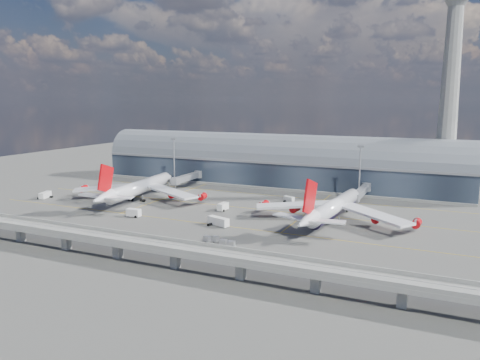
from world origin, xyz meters
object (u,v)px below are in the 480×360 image
at_px(airliner_right, 333,208).
at_px(service_truck_0, 45,195).
at_px(control_tower, 450,88).
at_px(airliner_left, 138,188).
at_px(floodlight_mast_left, 174,160).
at_px(service_truck_1, 134,213).
at_px(cargo_train_1, 273,261).
at_px(cargo_train_0, 211,239).
at_px(service_truck_2, 218,221).
at_px(service_truck_5, 289,199).
at_px(service_truck_4, 223,207).
at_px(floodlight_mast_right, 360,172).
at_px(service_truck_3, 319,218).

xyz_separation_m(airliner_right, service_truck_0, (-134.40, -13.32, -3.87)).
bearing_deg(control_tower, airliner_left, -151.43).
bearing_deg(floodlight_mast_left, service_truck_1, -70.65).
height_order(control_tower, service_truck_1, control_tower).
height_order(airliner_left, cargo_train_1, airliner_left).
bearing_deg(service_truck_1, cargo_train_0, -113.05).
relative_size(service_truck_2, service_truck_5, 1.67).
height_order(control_tower, airliner_left, control_tower).
xyz_separation_m(airliner_left, airliner_right, (91.43, -1.35, -0.54)).
xyz_separation_m(airliner_right, cargo_train_0, (-30.51, -41.16, -4.52)).
distance_m(airliner_left, cargo_train_1, 102.28).
relative_size(airliner_left, airliner_right, 1.04).
height_order(service_truck_4, cargo_train_1, service_truck_4).
bearing_deg(service_truck_0, service_truck_4, -8.57).
bearing_deg(floodlight_mast_right, control_tower, 38.66).
relative_size(service_truck_3, service_truck_5, 1.07).
relative_size(control_tower, service_truck_5, 18.33).
bearing_deg(floodlight_mast_right, floodlight_mast_left, 180.00).
bearing_deg(airliner_left, floodlight_mast_right, 17.33).
height_order(service_truck_0, service_truck_1, service_truck_1).
xyz_separation_m(service_truck_0, cargo_train_1, (129.73, -39.25, -0.66)).
relative_size(service_truck_0, cargo_train_0, 1.39).
bearing_deg(service_truck_0, floodlight_mast_left, 40.38).
height_order(service_truck_1, service_truck_3, service_truck_1).
distance_m(cargo_train_0, cargo_train_1, 28.25).
bearing_deg(service_truck_4, service_truck_0, -166.49).
xyz_separation_m(floodlight_mast_left, service_truck_4, (51.54, -43.54, -12.00)).
distance_m(service_truck_3, cargo_train_1, 51.97).
bearing_deg(cargo_train_1, airliner_left, 77.47).
distance_m(airliner_left, service_truck_0, 45.62).
relative_size(airliner_right, service_truck_1, 11.52).
relative_size(service_truck_4, cargo_train_0, 1.02).
xyz_separation_m(service_truck_1, service_truck_3, (69.20, 24.13, -0.21)).
bearing_deg(cargo_train_0, service_truck_1, 86.86).
bearing_deg(service_truck_0, floodlight_mast_right, 5.56).
xyz_separation_m(floodlight_mast_left, airliner_left, (6.76, -41.82, -7.62)).
bearing_deg(service_truck_1, service_truck_3, -73.30).
bearing_deg(cargo_train_0, service_truck_4, 38.98).
xyz_separation_m(service_truck_1, cargo_train_0, (43.84, -16.42, -0.70)).
distance_m(control_tower, service_truck_4, 120.76).
bearing_deg(service_truck_0, airliner_left, 1.89).
bearing_deg(floodlight_mast_right, service_truck_0, -157.47).
bearing_deg(cargo_train_1, service_truck_4, 58.14).
xyz_separation_m(control_tower, cargo_train_1, (-41.47, -123.74, -50.69)).
bearing_deg(airliner_left, service_truck_5, 15.16).
distance_m(airliner_right, service_truck_0, 135.11).
bearing_deg(service_truck_2, service_truck_5, 6.00).
distance_m(airliner_left, service_truck_1, 31.48).
distance_m(floodlight_mast_left, service_truck_5, 74.17).
bearing_deg(cargo_train_1, service_truck_0, 92.50).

